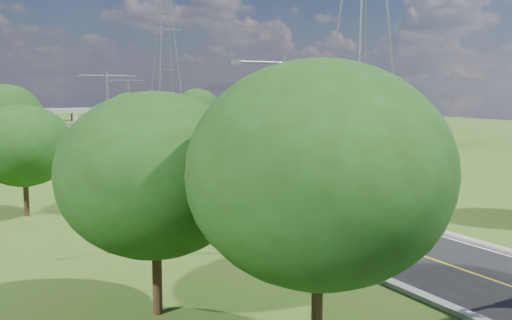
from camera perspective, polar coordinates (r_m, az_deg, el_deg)
The scene contains 22 objects.
ground at distance 75.08m, azimuth -12.91°, elevation 0.62°, with size 260.00×260.00×0.00m, color #2A4B15.
road at distance 80.82m, azimuth -14.11°, elevation 1.07°, with size 8.00×150.00×0.06m, color black.
curb_left at distance 79.83m, azimuth -17.06°, elevation 0.95°, with size 0.50×150.00×0.22m, color gray.
curb_right at distance 82.01m, azimuth -11.24°, elevation 1.29°, with size 0.50×150.00×0.22m, color gray.
speed_limit_sign at distance 56.43m, azimuth -1.54°, elevation 0.30°, with size 0.55×0.09×2.40m.
overpass at distance 153.19m, azimuth -21.41°, elevation 4.49°, with size 30.00×3.00×3.20m.
streetlight_near_left at distance 27.99m, azimuth 2.79°, elevation 2.18°, with size 5.90×0.25×10.00m.
streetlight_mid_left at distance 58.60m, azimuth -14.59°, elevation 4.59°, with size 5.90×0.25×10.00m.
streetlight_far_right at distance 93.60m, azimuth -12.59°, elevation 5.55°, with size 5.90×0.25×10.00m.
power_tower_near at distance 67.29m, azimuth 10.66°, elevation 11.89°, with size 9.00×6.40×28.00m.
power_tower_far at distance 135.13m, azimuth -9.00°, elevation 9.52°, with size 9.00×6.40×28.00m.
tree_la at distance 21.02m, azimuth -10.08°, elevation -1.46°, with size 7.14×7.14×8.30m.
tree_lb at distance 40.12m, azimuth -22.21°, elevation 1.32°, with size 6.30×6.30×7.33m.
tree_lc at distance 61.99m, azimuth -23.85°, elevation 4.00°, with size 7.56×7.56×8.79m.
tree_lf at distance 16.97m, azimuth 6.31°, elevation -1.34°, with size 7.98×7.98×9.28m.
tree_rb at distance 55.66m, azimuth 12.27°, elevation 3.51°, with size 6.72×6.72×7.82m.
tree_rc at distance 73.13m, azimuth 0.17°, elevation 4.04°, with size 5.88×5.88×6.84m.
tree_rd at distance 95.50m, azimuth -5.87°, elevation 5.31°, with size 7.14×7.14×8.30m.
tree_re at distance 117.18m, azimuth -11.66°, elevation 4.94°, with size 5.46×5.46×6.35m.
tree_rf at distance 137.30m, azimuth -12.80°, elevation 5.48°, with size 6.30×6.30×7.33m.
bus_outbound at distance 62.24m, azimuth -7.05°, elevation 0.98°, with size 2.74×11.70×3.26m, color silver.
bus_inbound at distance 87.24m, azimuth -17.26°, elevation 2.44°, with size 2.61×11.17×3.11m, color beige.
Camera 1 is at (-20.75, -11.66, 8.40)m, focal length 40.00 mm.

